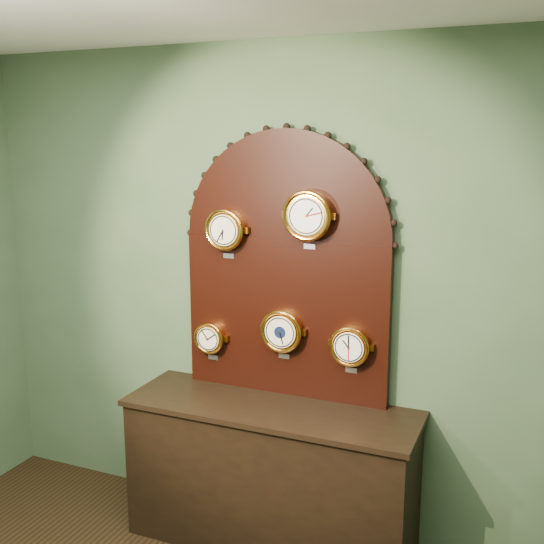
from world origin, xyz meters
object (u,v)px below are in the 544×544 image
at_px(roman_clock, 226,230).
at_px(tide_clock, 350,346).
at_px(arabic_clock, 308,216).
at_px(hygrometer, 210,338).
at_px(shop_counter, 271,477).
at_px(barometer, 282,331).
at_px(display_board, 286,257).

distance_m(roman_clock, tide_clock, 0.95).
xyz_separation_m(roman_clock, arabic_clock, (0.49, -0.00, 0.10)).
distance_m(roman_clock, hygrometer, 0.66).
distance_m(hygrometer, tide_clock, 0.85).
bearing_deg(tide_clock, arabic_clock, -179.73).
distance_m(shop_counter, barometer, 0.83).
xyz_separation_m(display_board, roman_clock, (-0.34, -0.07, 0.14)).
bearing_deg(tide_clock, display_board, 170.58).
height_order(roman_clock, arabic_clock, arabic_clock).
relative_size(arabic_clock, barometer, 1.09).
bearing_deg(shop_counter, roman_clock, 155.73).
bearing_deg(barometer, display_board, 94.11).
relative_size(display_board, barometer, 5.16).
bearing_deg(roman_clock, hygrometer, 179.35).
xyz_separation_m(shop_counter, roman_clock, (-0.34, 0.15, 1.37)).
height_order(display_board, arabic_clock, display_board).
distance_m(display_board, arabic_clock, 0.30).
bearing_deg(hygrometer, barometer, -0.20).
xyz_separation_m(shop_counter, arabic_clock, (0.15, 0.15, 1.47)).
relative_size(display_board, tide_clock, 5.59).
distance_m(shop_counter, display_board, 1.25).
bearing_deg(display_board, tide_clock, -9.42).
bearing_deg(arabic_clock, shop_counter, -134.69).
relative_size(roman_clock, hygrometer, 1.19).
xyz_separation_m(barometer, tide_clock, (0.40, 0.00, -0.04)).
relative_size(barometer, tide_clock, 1.08).
bearing_deg(tide_clock, hygrometer, 179.94).
distance_m(display_board, roman_clock, 0.38).
distance_m(shop_counter, arabic_clock, 1.49).
bearing_deg(arabic_clock, display_board, 155.80).
height_order(hygrometer, tide_clock, tide_clock).
height_order(hygrometer, barometer, barometer).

